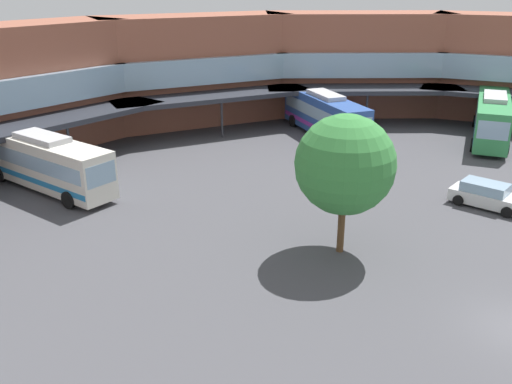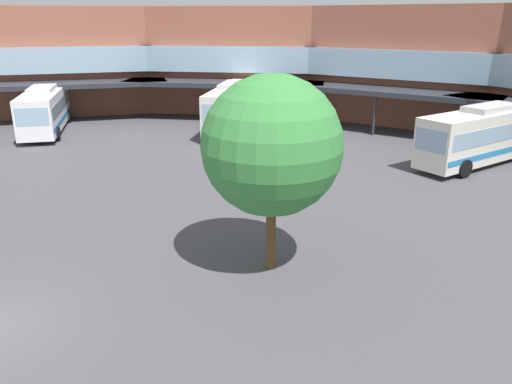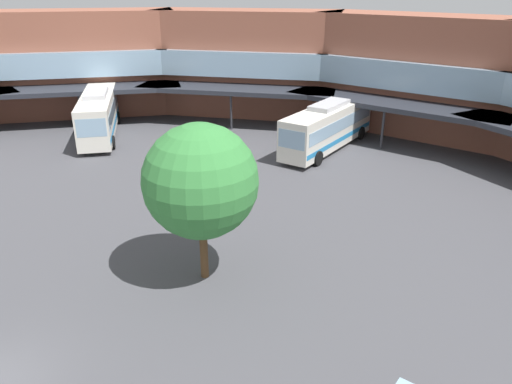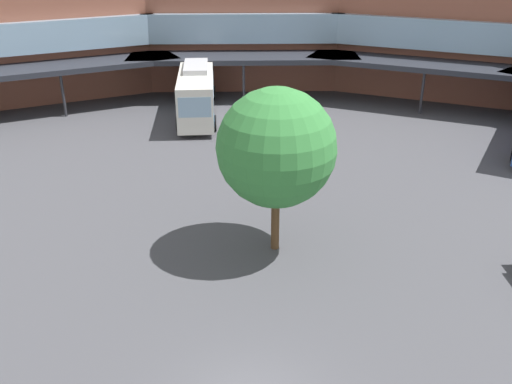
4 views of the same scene
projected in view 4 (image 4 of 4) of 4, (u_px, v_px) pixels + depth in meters
The scene contains 3 objects.
station_building at pixel (244, 58), 37.85m from camera, with size 84.17×41.34×9.89m.
bus_0 at pixel (197, 89), 42.36m from camera, with size 3.13×11.58×3.75m.
plaza_tree at pixel (276, 148), 23.49m from camera, with size 4.97×4.97×7.20m.
Camera 4 is at (-0.17, -12.70, 13.06)m, focal length 40.48 mm.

